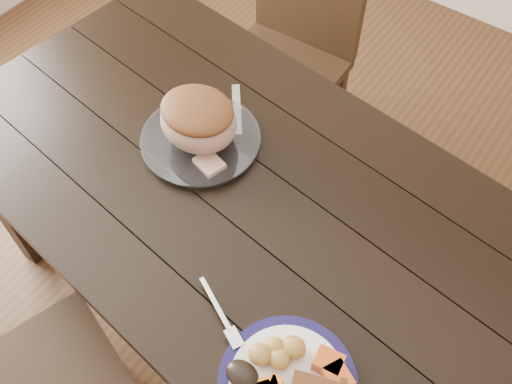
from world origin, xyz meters
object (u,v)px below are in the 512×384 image
Objects in this scene: carving_knife at (238,143)px; fork at (222,317)px; chair_far at (290,45)px; roast_joint at (198,122)px; dinner_plate at (288,383)px; serving_platter at (201,141)px; dining_table at (236,203)px.

fork is at bearing -5.79° from carving_knife.
chair_far reaches higher than carving_knife.
chair_far is 5.52× the size of fork.
chair_far is at bearing 103.82° from roast_joint.
dinner_plate is 1.66× the size of fork.
serving_platter is at bearing 101.07° from chair_far.
serving_platter is at bearing 161.56° from dining_table.
dinner_plate is (0.39, -0.33, 0.10)m from dining_table.
serving_platter is 0.08m from roast_joint.
carving_knife is (0.08, 0.05, -0.08)m from roast_joint.
fork is at bearing -45.26° from serving_platter.
dinner_plate is 0.19m from fork.
chair_far is 3.33× the size of dinner_plate.
serving_platter is 1.17× the size of carving_knife.
fork is 0.50m from roast_joint.
carving_knife is at bearing 33.26° from serving_platter.
carving_knife is at bearing 136.16° from dinner_plate.
fork reaches higher than carving_knife.
fork is at bearing 170.98° from dinner_plate.
roast_joint reaches higher than dining_table.
fork is 0.64× the size of carving_knife.
dining_table is at bearing -18.44° from roast_joint.
chair_far is at bearing 162.50° from carving_knife.
chair_far is at bearing 123.47° from dinner_plate.
carving_knife is (0.25, -0.63, 0.23)m from chair_far.
serving_platter is 0.10m from carving_knife.
fork reaches higher than dinner_plate.
fork is at bearing 113.82° from chair_far.
carving_knife is (-0.07, 0.10, 0.10)m from dining_table.
roast_joint is at bearing 144.49° from dinner_plate.
dining_table is 0.16m from carving_knife.
roast_joint is (-0.15, 0.05, 0.18)m from dining_table.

